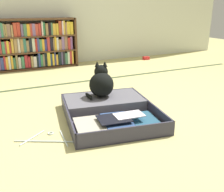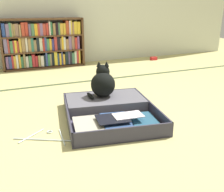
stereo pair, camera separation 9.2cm
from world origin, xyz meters
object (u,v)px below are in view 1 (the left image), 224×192
Objects in this scene: bookshelf at (36,44)px; clothes_hanger at (48,139)px; open_suitcase at (108,110)px; black_cat at (101,83)px; small_red_pouch at (146,58)px.

clothes_hanger is at bearing -99.08° from bookshelf.
black_cat reaches higher than open_suitcase.
open_suitcase is at bearing -98.13° from black_cat.
black_cat is 0.78× the size of clothes_hanger.
black_cat is at bearing 33.62° from clothes_hanger.
clothes_hanger is (-0.52, -0.19, -0.04)m from open_suitcase.
black_cat is at bearing -83.68° from bookshelf.
bookshelf reaches higher than small_red_pouch.
open_suitcase is 0.25m from black_cat.
clothes_hanger is at bearing -160.32° from open_suitcase.
bookshelf is at bearing 96.32° from black_cat.
bookshelf is 3.03× the size of clothes_hanger.
black_cat reaches higher than small_red_pouch.
clothes_hanger is (-0.55, -0.37, -0.22)m from black_cat.
open_suitcase is 8.99× the size of small_red_pouch.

